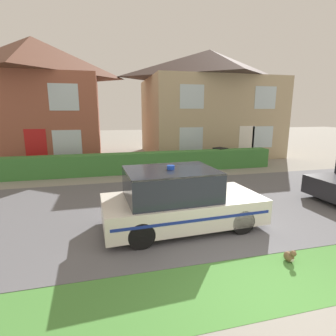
# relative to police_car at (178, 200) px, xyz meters

# --- Properties ---
(ground_plane) EXTENTS (80.00, 80.00, 0.00)m
(ground_plane) POSITION_rel_police_car_xyz_m (0.80, -3.02, -0.74)
(ground_plane) COLOR gray
(road_strip) EXTENTS (28.00, 6.56, 0.01)m
(road_strip) POSITION_rel_police_car_xyz_m (0.80, 1.50, -0.74)
(road_strip) COLOR #5B5B60
(road_strip) RESTS_ON ground
(lawn_verge) EXTENTS (28.00, 1.56, 0.01)m
(lawn_verge) POSITION_rel_police_car_xyz_m (0.80, -2.56, -0.74)
(lawn_verge) COLOR #478438
(lawn_verge) RESTS_ON ground
(garden_hedge) EXTENTS (13.38, 0.74, 0.98)m
(garden_hedge) POSITION_rel_police_car_xyz_m (0.12, 6.43, -0.26)
(garden_hedge) COLOR #3D7F38
(garden_hedge) RESTS_ON ground
(police_car) EXTENTS (4.12, 2.03, 1.64)m
(police_car) POSITION_rel_police_car_xyz_m (0.00, 0.00, 0.00)
(police_car) COLOR black
(police_car) RESTS_ON road_strip
(cat) EXTENTS (0.20, 0.34, 0.30)m
(cat) POSITION_rel_police_car_xyz_m (1.71, -2.11, -0.62)
(cat) COLOR brown
(cat) RESTS_ON ground
(house_left) EXTENTS (7.41, 7.00, 7.14)m
(house_left) POSITION_rel_police_car_xyz_m (-5.51, 11.42, 2.90)
(house_left) COLOR #93513D
(house_left) RESTS_ON ground
(house_right) EXTENTS (8.78, 6.75, 6.97)m
(house_right) POSITION_rel_police_car_xyz_m (5.41, 11.31, 2.81)
(house_right) COLOR tan
(house_right) RESTS_ON ground
(wheelie_bin) EXTENTS (0.77, 0.80, 1.02)m
(wheelie_bin) POSITION_rel_police_car_xyz_m (4.37, 6.88, -0.23)
(wheelie_bin) COLOR black
(wheelie_bin) RESTS_ON ground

